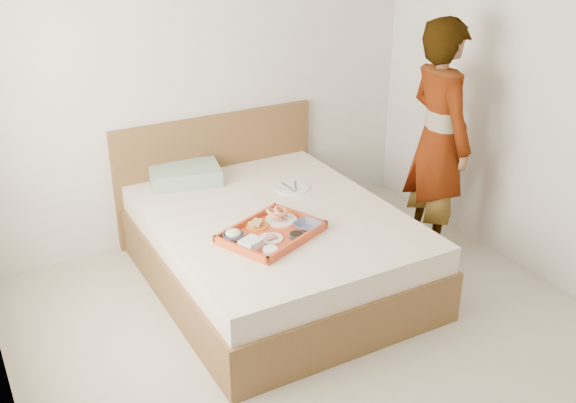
{
  "coord_description": "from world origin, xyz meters",
  "views": [
    {
      "loc": [
        -1.81,
        -2.56,
        2.5
      ],
      "look_at": [
        0.11,
        0.9,
        0.65
      ],
      "focal_mm": 41.4,
      "sensor_mm": 36.0,
      "label": 1
    }
  ],
  "objects_px": {
    "person": "(439,140)",
    "tray": "(272,232)",
    "dinner_plate": "(292,188)",
    "bed": "(275,248)"
  },
  "relations": [
    {
      "from": "tray",
      "to": "dinner_plate",
      "type": "relative_size",
      "value": 2.33
    },
    {
      "from": "tray",
      "to": "person",
      "type": "bearing_deg",
      "value": -17.65
    },
    {
      "from": "bed",
      "to": "tray",
      "type": "relative_size",
      "value": 3.29
    },
    {
      "from": "bed",
      "to": "tray",
      "type": "height_order",
      "value": "tray"
    },
    {
      "from": "bed",
      "to": "person",
      "type": "bearing_deg",
      "value": -6.54
    },
    {
      "from": "person",
      "to": "tray",
      "type": "bearing_deg",
      "value": 103.65
    },
    {
      "from": "dinner_plate",
      "to": "person",
      "type": "bearing_deg",
      "value": -25.49
    },
    {
      "from": "tray",
      "to": "person",
      "type": "relative_size",
      "value": 0.35
    },
    {
      "from": "tray",
      "to": "dinner_plate",
      "type": "bearing_deg",
      "value": 27.95
    },
    {
      "from": "dinner_plate",
      "to": "person",
      "type": "distance_m",
      "value": 1.11
    }
  ]
}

